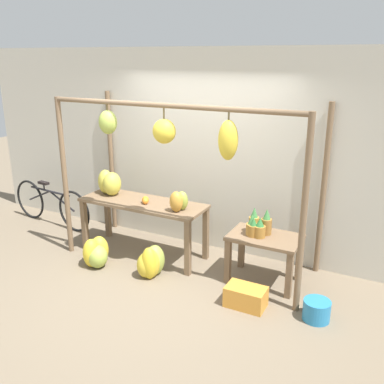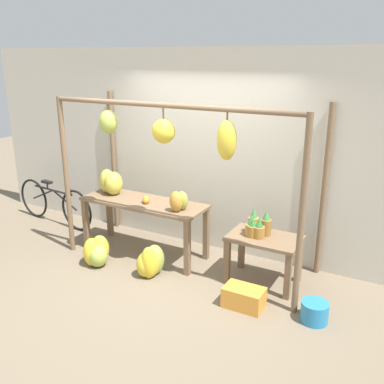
% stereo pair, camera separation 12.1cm
% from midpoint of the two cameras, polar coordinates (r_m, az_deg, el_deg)
% --- Properties ---
extents(ground_plane, '(20.00, 20.00, 0.00)m').
position_cam_midpoint_polar(ground_plane, '(5.35, -5.41, -12.47)').
color(ground_plane, '#756651').
extents(shop_wall_back, '(8.00, 0.08, 2.80)m').
position_cam_midpoint_polar(shop_wall_back, '(5.99, 1.52, 5.36)').
color(shop_wall_back, beige).
rests_on(shop_wall_back, ground_plane).
extents(stall_awning, '(3.33, 1.18, 2.18)m').
position_cam_midpoint_polar(stall_awning, '(5.16, -2.74, 5.39)').
color(stall_awning, brown).
rests_on(stall_awning, ground_plane).
extents(display_table_main, '(1.77, 0.62, 0.78)m').
position_cam_midpoint_polar(display_table_main, '(5.92, -7.13, -2.34)').
color(display_table_main, brown).
rests_on(display_table_main, ground_plane).
extents(display_table_side, '(0.86, 0.56, 0.61)m').
position_cam_midpoint_polar(display_table_side, '(5.30, 8.99, -7.11)').
color(display_table_side, brown).
rests_on(display_table_side, ground_plane).
extents(banana_pile_on_table, '(0.42, 0.33, 0.35)m').
position_cam_midpoint_polar(banana_pile_on_table, '(6.22, -11.53, 1.19)').
color(banana_pile_on_table, gold).
rests_on(banana_pile_on_table, display_table_main).
extents(orange_pile, '(0.14, 0.18, 0.09)m').
position_cam_midpoint_polar(orange_pile, '(5.81, -6.81, -1.09)').
color(orange_pile, orange).
rests_on(orange_pile, display_table_main).
extents(pineapple_cluster, '(0.28, 0.26, 0.33)m').
position_cam_midpoint_polar(pineapple_cluster, '(5.22, 8.05, -4.45)').
color(pineapple_cluster, '#A3702D').
rests_on(pineapple_cluster, display_table_side).
extents(banana_pile_ground_left, '(0.47, 0.48, 0.39)m').
position_cam_midpoint_polar(banana_pile_ground_left, '(5.91, -13.37, -7.87)').
color(banana_pile_ground_left, '#9EB247').
rests_on(banana_pile_ground_left, ground_plane).
extents(banana_pile_ground_right, '(0.33, 0.40, 0.42)m').
position_cam_midpoint_polar(banana_pile_ground_right, '(5.49, -6.17, -9.36)').
color(banana_pile_ground_right, gold).
rests_on(banana_pile_ground_right, ground_plane).
extents(fruit_crate_white, '(0.44, 0.28, 0.23)m').
position_cam_midpoint_polar(fruit_crate_white, '(4.94, 6.46, -13.71)').
color(fruit_crate_white, orange).
rests_on(fruit_crate_white, ground_plane).
extents(blue_bucket, '(0.29, 0.29, 0.22)m').
position_cam_midpoint_polar(blue_bucket, '(4.86, 15.57, -14.96)').
color(blue_bucket, teal).
rests_on(blue_bucket, ground_plane).
extents(parked_bicycle, '(1.75, 0.20, 0.72)m').
position_cam_midpoint_polar(parked_bicycle, '(7.41, -18.73, -1.54)').
color(parked_bicycle, black).
rests_on(parked_bicycle, ground_plane).
extents(papaya_pile, '(0.22, 0.32, 0.27)m').
position_cam_midpoint_polar(papaya_pile, '(5.48, -2.33, -1.22)').
color(papaya_pile, '#93A33D').
rests_on(papaya_pile, display_table_main).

